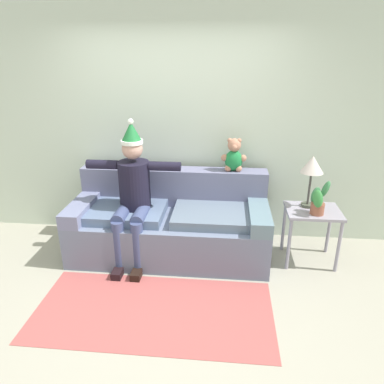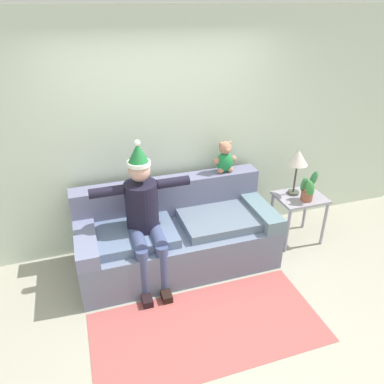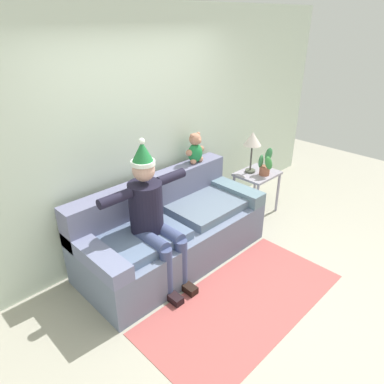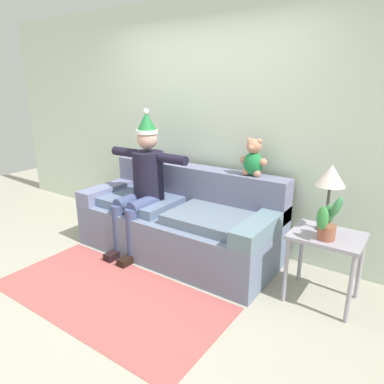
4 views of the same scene
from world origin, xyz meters
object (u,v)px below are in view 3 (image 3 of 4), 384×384
Objects in this scene: teddy_bear at (195,149)px; table_lamp at (253,141)px; side_table at (257,179)px; potted_plant at (265,164)px; person_seated at (152,214)px; couch at (171,231)px.

teddy_bear reaches higher than table_lamp.
side_table is 0.28m from potted_plant.
person_seated is 4.08× the size of teddy_bear.
teddy_bear is at bearing 157.56° from side_table.
table_lamp is (1.88, 0.20, 0.27)m from person_seated.
potted_plant is (1.57, -0.16, 0.42)m from couch.
couch is 3.84× the size of table_lamp.
person_seated is at bearing -156.44° from teddy_bear.
person_seated is 1.20m from teddy_bear.
table_lamp reaches higher than couch.
potted_plant is at bearing -27.77° from teddy_bear.
potted_plant is (0.01, -0.10, 0.25)m from side_table.
teddy_bear is 1.01× the size of potted_plant.
table_lamp is 1.51× the size of potted_plant.
side_table is at bearing -62.46° from table_lamp.
person_seated reaches higher than side_table.
person_seated is 4.13× the size of potted_plant.
person_seated is 1.96m from side_table.
couch is at bearing -178.77° from table_lamp.
side_table is at bearing 96.54° from potted_plant.
couch is at bearing 24.44° from person_seated.
person_seated reaches higher than teddy_bear.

